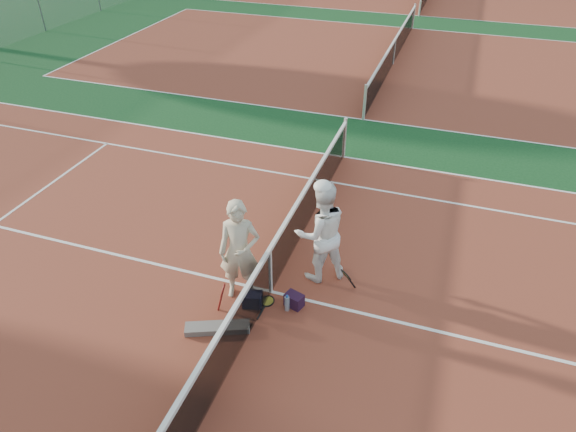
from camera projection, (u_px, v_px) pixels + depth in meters
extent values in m
plane|color=#103C19|center=(271.00, 292.00, 9.33)|extent=(130.00, 130.00, 0.00)
cube|color=brown|center=(271.00, 292.00, 9.33)|extent=(23.77, 10.97, 0.01)
cube|color=brown|center=(393.00, 64.00, 19.84)|extent=(23.77, 10.97, 0.01)
imported|color=beige|center=(240.00, 251.00, 8.74)|extent=(0.82, 0.66, 1.95)
imported|color=white|center=(321.00, 232.00, 9.15)|extent=(1.23, 1.18, 1.99)
cube|color=black|center=(252.00, 300.00, 8.97)|extent=(0.39, 0.31, 0.27)
cube|color=black|center=(294.00, 300.00, 8.97)|extent=(0.36, 0.30, 0.25)
cube|color=#655F5B|center=(218.00, 328.00, 8.53)|extent=(1.08, 0.65, 0.11)
cylinder|color=#C5E4FA|center=(287.00, 304.00, 8.87)|extent=(0.09, 0.09, 0.30)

